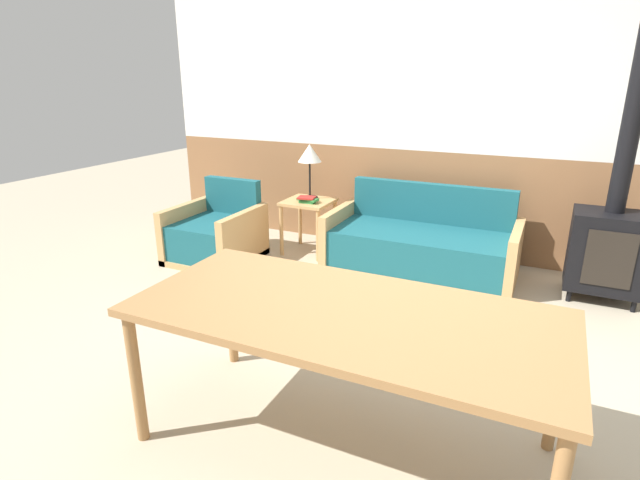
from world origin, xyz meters
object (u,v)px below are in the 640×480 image
couch (421,247)px  armchair (216,236)px  dining_table (345,322)px  wood_stove (612,229)px  table_lamp (310,156)px  side_table (308,211)px

couch → armchair: couch is taller
couch → armchair: 2.07m
couch → dining_table: bearing=-84.3°
dining_table → wood_stove: wood_stove is taller
couch → table_lamp: 1.48m
side_table → dining_table: (1.48, -2.56, 0.24)m
armchair → dining_table: armchair is taller
couch → dining_table: (0.25, -2.53, 0.46)m
table_lamp → dining_table: bearing=-60.4°
armchair → dining_table: 3.02m
side_table → wood_stove: wood_stove is taller
couch → armchair: (-2.00, -0.57, 0.00)m
side_table → dining_table: 2.97m
dining_table → couch: bearing=95.7°
couch → dining_table: couch is taller
armchair → wood_stove: size_ratio=0.34×
side_table → table_lamp: bearing=105.2°
armchair → table_lamp: (0.75, 0.69, 0.78)m
couch → table_lamp: table_lamp is taller
table_lamp → dining_table: (1.50, -2.65, -0.32)m
couch → side_table: 1.25m
dining_table → wood_stove: 2.89m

